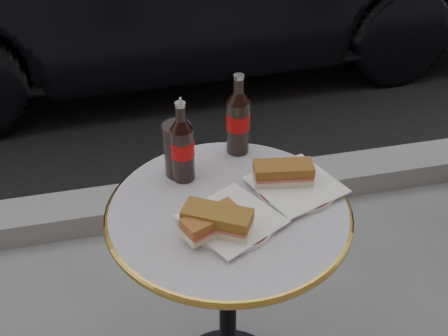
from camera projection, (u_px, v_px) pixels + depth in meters
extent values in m
cube|color=gray|center=(181.00, 199.00, 2.51)|extent=(40.00, 0.20, 0.12)
cylinder|color=white|center=(232.00, 221.00, 1.35)|extent=(0.27, 0.27, 0.01)
cylinder|color=silver|center=(296.00, 187.00, 1.46)|extent=(0.25, 0.25, 0.01)
cube|color=#A25829|center=(211.00, 223.00, 1.30)|extent=(0.15, 0.12, 0.05)
cube|color=brown|center=(217.00, 221.00, 1.30)|extent=(0.18, 0.15, 0.06)
cube|color=brown|center=(283.00, 174.00, 1.46)|extent=(0.16, 0.09, 0.05)
cylinder|color=black|center=(178.00, 150.00, 1.48)|extent=(0.09, 0.09, 0.16)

